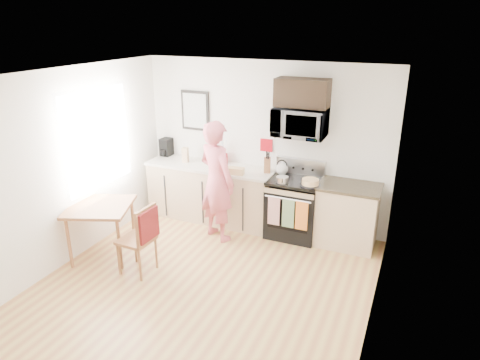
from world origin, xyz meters
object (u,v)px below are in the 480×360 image
at_px(chair, 144,231).
at_px(cake, 310,183).
at_px(person, 217,181).
at_px(dining_table, 100,211).
at_px(microwave, 300,123).
at_px(range, 294,209).

relative_size(chair, cake, 3.27).
distance_m(person, cake, 1.36).
distance_m(chair, cake, 2.41).
bearing_deg(cake, chair, -136.26).
relative_size(person, dining_table, 1.98).
bearing_deg(person, cake, -141.02).
bearing_deg(microwave, person, -148.91).
bearing_deg(cake, range, 147.21).
relative_size(range, cake, 3.93).
distance_m(dining_table, cake, 2.97).
distance_m(microwave, person, 1.48).
xyz_separation_m(person, chair, (-0.40, -1.30, -0.29)).
bearing_deg(dining_table, microwave, 37.69).
xyz_separation_m(person, cake, (1.32, 0.35, 0.06)).
bearing_deg(range, dining_table, -143.99).
bearing_deg(cake, person, -165.12).
xyz_separation_m(range, cake, (0.27, -0.18, 0.54)).
bearing_deg(microwave, cake, -45.78).
distance_m(person, chair, 1.39).
relative_size(dining_table, chair, 0.96).
height_order(range, microwave, microwave).
bearing_deg(dining_table, person, 42.50).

